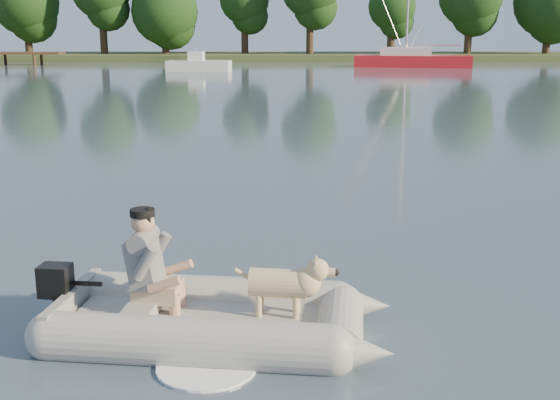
{
  "coord_description": "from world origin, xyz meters",
  "views": [
    {
      "loc": [
        0.38,
        -6.68,
        2.84
      ],
      "look_at": [
        0.45,
        1.89,
        0.75
      ],
      "focal_mm": 45.0,
      "sensor_mm": 36.0,
      "label": 1
    }
  ],
  "objects_px": {
    "motorboat": "(199,58)",
    "dog": "(278,288)",
    "man": "(146,258)",
    "dinghy": "(213,280)",
    "sailboat": "(412,60)"
  },
  "relations": [
    {
      "from": "motorboat",
      "to": "sailboat",
      "type": "relative_size",
      "value": 0.38
    },
    {
      "from": "dinghy",
      "to": "man",
      "type": "relative_size",
      "value": 4.32
    },
    {
      "from": "dinghy",
      "to": "motorboat",
      "type": "height_order",
      "value": "motorboat"
    },
    {
      "from": "dinghy",
      "to": "man",
      "type": "distance_m",
      "value": 0.68
    },
    {
      "from": "man",
      "to": "dog",
      "type": "height_order",
      "value": "man"
    },
    {
      "from": "motorboat",
      "to": "sailboat",
      "type": "xyz_separation_m",
      "value": [
        15.97,
        4.89,
        -0.35
      ]
    },
    {
      "from": "dog",
      "to": "motorboat",
      "type": "relative_size",
      "value": 0.19
    },
    {
      "from": "motorboat",
      "to": "dog",
      "type": "bearing_deg",
      "value": -77.01
    },
    {
      "from": "man",
      "to": "dog",
      "type": "relative_size",
      "value": 1.16
    },
    {
      "from": "man",
      "to": "sailboat",
      "type": "height_order",
      "value": "sailboat"
    },
    {
      "from": "motorboat",
      "to": "dinghy",
      "type": "bearing_deg",
      "value": -77.79
    },
    {
      "from": "dinghy",
      "to": "dog",
      "type": "height_order",
      "value": "dinghy"
    },
    {
      "from": "dog",
      "to": "man",
      "type": "bearing_deg",
      "value": 180.0
    },
    {
      "from": "dinghy",
      "to": "man",
      "type": "bearing_deg",
      "value": 175.76
    },
    {
      "from": "dinghy",
      "to": "dog",
      "type": "relative_size",
      "value": 4.99
    }
  ]
}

